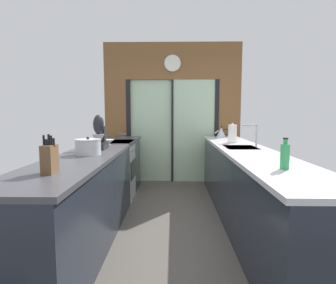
{
  "coord_description": "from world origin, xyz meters",
  "views": [
    {
      "loc": [
        0.01,
        -2.99,
        1.36
      ],
      "look_at": [
        -0.05,
        0.61,
        0.98
      ],
      "focal_mm": 29.34,
      "sensor_mm": 36.0,
      "label": 1
    }
  ],
  "objects_px": {
    "kettle": "(221,132)",
    "soap_bottle": "(285,156)",
    "mixing_bowl_near": "(108,142)",
    "stock_pot": "(88,147)",
    "paper_towel_roll": "(232,134)",
    "oven_range": "(115,170)",
    "stand_mixer": "(99,136)",
    "mixing_bowl_far": "(123,136)",
    "knife_block": "(50,159)"
  },
  "relations": [
    {
      "from": "knife_block",
      "to": "kettle",
      "type": "xyz_separation_m",
      "value": [
        1.78,
        3.04,
        -0.02
      ]
    },
    {
      "from": "kettle",
      "to": "paper_towel_roll",
      "type": "xyz_separation_m",
      "value": [
        -0.0,
        -0.94,
        0.04
      ]
    },
    {
      "from": "kettle",
      "to": "soap_bottle",
      "type": "xyz_separation_m",
      "value": [
        -0.0,
        -2.86,
        0.02
      ]
    },
    {
      "from": "stand_mixer",
      "to": "soap_bottle",
      "type": "xyz_separation_m",
      "value": [
        1.78,
        -1.17,
        -0.05
      ]
    },
    {
      "from": "stand_mixer",
      "to": "kettle",
      "type": "xyz_separation_m",
      "value": [
        1.78,
        1.69,
        -0.07
      ]
    },
    {
      "from": "stock_pot",
      "to": "oven_range",
      "type": "bearing_deg",
      "value": 90.77
    },
    {
      "from": "mixing_bowl_near",
      "to": "stand_mixer",
      "type": "xyz_separation_m",
      "value": [
        0.0,
        -0.45,
        0.12
      ]
    },
    {
      "from": "mixing_bowl_near",
      "to": "paper_towel_roll",
      "type": "height_order",
      "value": "paper_towel_roll"
    },
    {
      "from": "stock_pot",
      "to": "paper_towel_roll",
      "type": "distance_m",
      "value": 2.14
    },
    {
      "from": "oven_range",
      "to": "kettle",
      "type": "height_order",
      "value": "kettle"
    },
    {
      "from": "soap_bottle",
      "to": "paper_towel_roll",
      "type": "distance_m",
      "value": 1.91
    },
    {
      "from": "kettle",
      "to": "oven_range",
      "type": "bearing_deg",
      "value": -157.13
    },
    {
      "from": "soap_bottle",
      "to": "stock_pot",
      "type": "bearing_deg",
      "value": 157.75
    },
    {
      "from": "knife_block",
      "to": "stock_pot",
      "type": "height_order",
      "value": "knife_block"
    },
    {
      "from": "stand_mixer",
      "to": "stock_pot",
      "type": "height_order",
      "value": "stand_mixer"
    },
    {
      "from": "oven_range",
      "to": "stock_pot",
      "type": "xyz_separation_m",
      "value": [
        0.02,
        -1.37,
        0.55
      ]
    },
    {
      "from": "mixing_bowl_far",
      "to": "stand_mixer",
      "type": "distance_m",
      "value": 1.58
    },
    {
      "from": "knife_block",
      "to": "kettle",
      "type": "relative_size",
      "value": 1.12
    },
    {
      "from": "kettle",
      "to": "soap_bottle",
      "type": "height_order",
      "value": "soap_bottle"
    },
    {
      "from": "stand_mixer",
      "to": "oven_range",
      "type": "bearing_deg",
      "value": 91.14
    },
    {
      "from": "mixing_bowl_far",
      "to": "mixing_bowl_near",
      "type": "bearing_deg",
      "value": -90.0
    },
    {
      "from": "stand_mixer",
      "to": "kettle",
      "type": "bearing_deg",
      "value": 43.4
    },
    {
      "from": "stock_pot",
      "to": "kettle",
      "type": "xyz_separation_m",
      "value": [
        1.78,
        2.13,
        0.01
      ]
    },
    {
      "from": "mixing_bowl_far",
      "to": "paper_towel_roll",
      "type": "bearing_deg",
      "value": -25.06
    },
    {
      "from": "mixing_bowl_far",
      "to": "knife_block",
      "type": "height_order",
      "value": "knife_block"
    },
    {
      "from": "mixing_bowl_near",
      "to": "soap_bottle",
      "type": "distance_m",
      "value": 2.41
    },
    {
      "from": "oven_range",
      "to": "paper_towel_roll",
      "type": "bearing_deg",
      "value": -5.86
    },
    {
      "from": "stock_pot",
      "to": "kettle",
      "type": "bearing_deg",
      "value": 50.09
    },
    {
      "from": "mixing_bowl_far",
      "to": "soap_bottle",
      "type": "bearing_deg",
      "value": -57.05
    },
    {
      "from": "soap_bottle",
      "to": "stand_mixer",
      "type": "bearing_deg",
      "value": 146.62
    },
    {
      "from": "kettle",
      "to": "mixing_bowl_near",
      "type": "bearing_deg",
      "value": -145.26
    },
    {
      "from": "soap_bottle",
      "to": "paper_towel_roll",
      "type": "xyz_separation_m",
      "value": [
        0.0,
        1.91,
        0.03
      ]
    },
    {
      "from": "oven_range",
      "to": "paper_towel_roll",
      "type": "height_order",
      "value": "paper_towel_roll"
    },
    {
      "from": "knife_block",
      "to": "stand_mixer",
      "type": "distance_m",
      "value": 1.36
    },
    {
      "from": "knife_block",
      "to": "stand_mixer",
      "type": "relative_size",
      "value": 0.69
    },
    {
      "from": "paper_towel_roll",
      "to": "kettle",
      "type": "bearing_deg",
      "value": 89.88
    },
    {
      "from": "mixing_bowl_far",
      "to": "stock_pot",
      "type": "xyz_separation_m",
      "value": [
        0.0,
        -2.02,
        0.05
      ]
    },
    {
      "from": "mixing_bowl_far",
      "to": "stock_pot",
      "type": "distance_m",
      "value": 2.02
    },
    {
      "from": "paper_towel_roll",
      "to": "mixing_bowl_far",
      "type": "bearing_deg",
      "value": 154.94
    },
    {
      "from": "stock_pot",
      "to": "mixing_bowl_near",
      "type": "bearing_deg",
      "value": 90.0
    },
    {
      "from": "oven_range",
      "to": "mixing_bowl_far",
      "type": "relative_size",
      "value": 6.24
    },
    {
      "from": "mixing_bowl_near",
      "to": "knife_block",
      "type": "distance_m",
      "value": 1.81
    },
    {
      "from": "mixing_bowl_far",
      "to": "stock_pot",
      "type": "bearing_deg",
      "value": -90.0
    },
    {
      "from": "mixing_bowl_near",
      "to": "mixing_bowl_far",
      "type": "relative_size",
      "value": 1.2
    },
    {
      "from": "stock_pot",
      "to": "soap_bottle",
      "type": "distance_m",
      "value": 1.92
    },
    {
      "from": "stand_mixer",
      "to": "stock_pot",
      "type": "distance_m",
      "value": 0.45
    },
    {
      "from": "knife_block",
      "to": "paper_towel_roll",
      "type": "bearing_deg",
      "value": 49.67
    },
    {
      "from": "stock_pot",
      "to": "mixing_bowl_far",
      "type": "bearing_deg",
      "value": 90.0
    },
    {
      "from": "stand_mixer",
      "to": "paper_towel_roll",
      "type": "distance_m",
      "value": 1.93
    },
    {
      "from": "mixing_bowl_near",
      "to": "stock_pot",
      "type": "relative_size",
      "value": 0.66
    }
  ]
}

